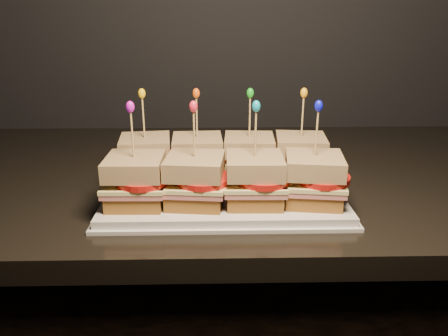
{
  "coord_description": "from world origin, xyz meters",
  "views": [
    {
      "loc": [
        -0.32,
        0.86,
        1.21
      ],
      "look_at": [
        -0.31,
        1.52,
        0.97
      ],
      "focal_mm": 35.0,
      "sensor_mm": 36.0,
      "label": 1
    }
  ],
  "objects": [
    {
      "name": "granite_slab",
      "position": [
        -0.43,
        1.67,
        0.9
      ],
      "size": [
        2.58,
        0.67,
        0.04
      ],
      "primitive_type": "cube",
      "color": "black",
      "rests_on": "cabinet"
    },
    {
      "name": "platter",
      "position": [
        -0.31,
        1.52,
        0.93
      ],
      "size": [
        0.38,
        0.23,
        0.02
      ],
      "primitive_type": "cube",
      "color": "silver",
      "rests_on": "granite_slab"
    },
    {
      "name": "platter_rim",
      "position": [
        -0.31,
        1.52,
        0.92
      ],
      "size": [
        0.39,
        0.25,
        0.01
      ],
      "primitive_type": "cube",
      "color": "silver",
      "rests_on": "granite_slab"
    },
    {
      "name": "sandwich_0_bread_bot",
      "position": [
        -0.44,
        1.58,
        0.95
      ],
      "size": [
        0.09,
        0.09,
        0.02
      ],
      "primitive_type": "cube",
      "rotation": [
        0.0,
        0.0,
        0.1
      ],
      "color": "brown",
      "rests_on": "platter"
    },
    {
      "name": "sandwich_0_ham",
      "position": [
        -0.44,
        1.58,
        0.96
      ],
      "size": [
        0.1,
        0.1,
        0.01
      ],
      "primitive_type": "cube",
      "rotation": [
        0.0,
        0.0,
        0.1
      ],
      "color": "#C86C6A",
      "rests_on": "sandwich_0_bread_bot"
    },
    {
      "name": "sandwich_0_cheese",
      "position": [
        -0.44,
        1.58,
        0.97
      ],
      "size": [
        0.1,
        0.1,
        0.01
      ],
      "primitive_type": "cube",
      "rotation": [
        0.0,
        0.0,
        0.1
      ],
      "color": "#ECE490",
      "rests_on": "sandwich_0_ham"
    },
    {
      "name": "sandwich_0_tomato",
      "position": [
        -0.43,
        1.57,
        0.98
      ],
      "size": [
        0.08,
        0.08,
        0.01
      ],
      "primitive_type": "cylinder",
      "color": "red",
      "rests_on": "sandwich_0_cheese"
    },
    {
      "name": "sandwich_0_bread_top",
      "position": [
        -0.44,
        1.58,
        1.0
      ],
      "size": [
        0.09,
        0.09,
        0.03
      ],
      "primitive_type": "cube",
      "rotation": [
        0.0,
        0.0,
        0.1
      ],
      "color": "brown",
      "rests_on": "sandwich_0_tomato"
    },
    {
      "name": "sandwich_0_pick",
      "position": [
        -0.44,
        1.58,
        1.04
      ],
      "size": [
        0.0,
        0.0,
        0.09
      ],
      "primitive_type": "cylinder",
      "color": "tan",
      "rests_on": "sandwich_0_bread_top"
    },
    {
      "name": "sandwich_0_frill",
      "position": [
        -0.44,
        1.58,
        1.09
      ],
      "size": [
        0.01,
        0.01,
        0.02
      ],
      "primitive_type": "ellipsoid",
      "color": "yellow",
      "rests_on": "sandwich_0_pick"
    },
    {
      "name": "sandwich_1_bread_bot",
      "position": [
        -0.35,
        1.58,
        0.95
      ],
      "size": [
        0.09,
        0.09,
        0.02
      ],
      "primitive_type": "cube",
      "rotation": [
        0.0,
        0.0,
        0.04
      ],
      "color": "brown",
      "rests_on": "platter"
    },
    {
      "name": "sandwich_1_ham",
      "position": [
        -0.35,
        1.58,
        0.96
      ],
      "size": [
        0.09,
        0.09,
        0.01
      ],
      "primitive_type": "cube",
      "rotation": [
        0.0,
        0.0,
        0.04
      ],
      "color": "#C86C6A",
      "rests_on": "sandwich_1_bread_bot"
    },
    {
      "name": "sandwich_1_cheese",
      "position": [
        -0.35,
        1.58,
        0.97
      ],
      "size": [
        0.1,
        0.09,
        0.01
      ],
      "primitive_type": "cube",
      "rotation": [
        0.0,
        0.0,
        0.04
      ],
      "color": "#ECE490",
      "rests_on": "sandwich_1_ham"
    },
    {
      "name": "sandwich_1_tomato",
      "position": [
        -0.34,
        1.57,
        0.98
      ],
      "size": [
        0.08,
        0.08,
        0.01
      ],
      "primitive_type": "cylinder",
      "color": "red",
      "rests_on": "sandwich_1_cheese"
    },
    {
      "name": "sandwich_1_bread_top",
      "position": [
        -0.35,
        1.58,
        1.0
      ],
      "size": [
        0.09,
        0.09,
        0.03
      ],
      "primitive_type": "cube",
      "rotation": [
        0.0,
        0.0,
        0.04
      ],
      "color": "brown",
      "rests_on": "sandwich_1_tomato"
    },
    {
      "name": "sandwich_1_pick",
      "position": [
        -0.35,
        1.58,
        1.04
      ],
      "size": [
        0.0,
        0.0,
        0.09
      ],
      "primitive_type": "cylinder",
      "color": "tan",
      "rests_on": "sandwich_1_bread_top"
    },
    {
      "name": "sandwich_1_frill",
      "position": [
        -0.35,
        1.58,
        1.09
      ],
      "size": [
        0.01,
        0.01,
        0.02
      ],
      "primitive_type": "ellipsoid",
      "color": "#E7510D",
      "rests_on": "sandwich_1_pick"
    },
    {
      "name": "sandwich_2_bread_bot",
      "position": [
        -0.26,
        1.58,
        0.95
      ],
      "size": [
        0.09,
        0.09,
        0.02
      ],
      "primitive_type": "cube",
      "rotation": [
        0.0,
        0.0,
        -0.06
      ],
      "color": "brown",
      "rests_on": "platter"
    },
    {
      "name": "sandwich_2_ham",
      "position": [
        -0.26,
        1.58,
        0.96
      ],
      "size": [
        0.1,
        0.09,
        0.01
      ],
      "primitive_type": "cube",
      "rotation": [
        0.0,
        0.0,
        -0.06
      ],
      "color": "#C86C6A",
      "rests_on": "sandwich_2_bread_bot"
    },
    {
      "name": "sandwich_2_cheese",
      "position": [
        -0.26,
        1.58,
        0.97
      ],
      "size": [
        0.1,
        0.09,
        0.01
      ],
      "primitive_type": "cube",
      "rotation": [
        0.0,
        0.0,
        -0.06
      ],
      "color": "#ECE490",
      "rests_on": "sandwich_2_ham"
    },
    {
      "name": "sandwich_2_tomato",
      "position": [
        -0.25,
        1.57,
        0.98
      ],
      "size": [
        0.08,
        0.08,
        0.01
      ],
      "primitive_type": "cylinder",
      "color": "red",
      "rests_on": "sandwich_2_cheese"
    },
    {
      "name": "sandwich_2_bread_top",
      "position": [
        -0.26,
        1.58,
        1.0
      ],
      "size": [
        0.09,
        0.09,
        0.03
      ],
      "primitive_type": "cube",
      "rotation": [
        0.0,
        0.0,
        -0.06
      ],
      "color": "brown",
      "rests_on": "sandwich_2_tomato"
    },
    {
      "name": "sandwich_2_pick",
      "position": [
        -0.26,
        1.58,
        1.04
      ],
      "size": [
        0.0,
        0.0,
        0.09
      ],
      "primitive_type": "cylinder",
      "color": "tan",
      "rests_on": "sandwich_2_bread_top"
    },
    {
      "name": "sandwich_2_frill",
      "position": [
        -0.26,
        1.58,
        1.09
      ],
      "size": [
        0.01,
        0.01,
        0.02
      ],
      "primitive_type": "ellipsoid",
      "color": "#15A81A",
      "rests_on": "sandwich_2_pick"
    },
    {
      "name": "sandwich_3_bread_bot",
      "position": [
        -0.17,
        1.58,
        0.95
      ],
      "size": [
        0.09,
        0.09,
        0.02
      ],
      "primitive_type": "cube",
      "rotation": [
        0.0,
        0.0,
        -0.1
      ],
      "color": "brown",
      "rests_on": "platter"
    },
    {
      "name": "sandwich_3_ham",
      "position": [
        -0.17,
        1.58,
        0.96
      ],
      "size": [
        0.1,
        0.1,
        0.01
      ],
      "primitive_type": "cube",
      "rotation": [
        0.0,
        0.0,
        -0.1
      ],
      "color": "#C86C6A",
      "rests_on": "sandwich_3_bread_bot"
    },
    {
      "name": "sandwich_3_cheese",
      "position": [
        -0.17,
        1.58,
        0.97
      ],
      "size": [
        0.1,
        0.1,
        0.01
      ],
      "primitive_type": "cube",
      "rotation": [
        0.0,
        0.0,
        -0.1
      ],
      "color": "#ECE490",
      "rests_on": "sandwich_3_ham"
    },
    {
      "name": "sandwich_3_tomato",
      "position": [
        -0.16,
        1.57,
        0.98
      ],
      "size": [
        0.08,
        0.08,
        0.01
      ],
      "primitive_type": "cylinder",
      "color": "red",
      "rests_on": "sandwich_3_cheese"
    },
    {
      "name": "sandwich_3_bread_top",
      "position": [
        -0.17,
        1.58,
        1.0
      ],
      "size": [
        0.09,
        0.09,
        0.03
      ],
      "primitive_type": "cube",
      "rotation": [
        0.0,
        0.0,
        -0.1
      ],
      "color": "brown",
      "rests_on": "sandwich_3_tomato"
    },
    {
      "name": "sandwich_3_pick",
      "position": [
        -0.17,
        1.58,
        1.04
      ],
      "size": [
        0.0,
        0.0,
        0.09
      ],
      "primitive_type": "cylinder",
      "color": "tan",
      "rests_on": "sandwich_3_bread_top"
    },
    {
      "name": "sandwich_3_frill",
      "position": [
        -0.17,
        1.58,
        1.09
      ],
      "size": [
        0.01,
        0.01,
        0.02
      ],
      "primitive_type": "ellipsoid",
      "color": "#F8A612",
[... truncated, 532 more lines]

